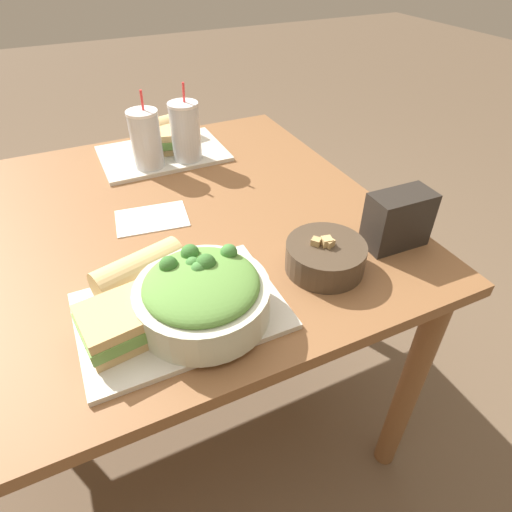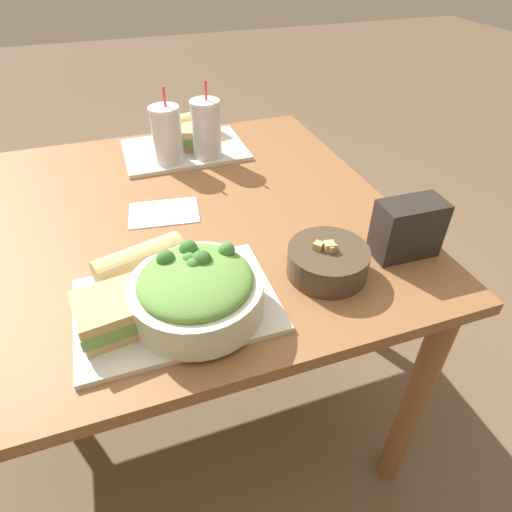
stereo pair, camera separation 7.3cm
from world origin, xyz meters
The scene contains 14 objects.
ground_plane centered at (0.00, 0.00, 0.00)m, with size 12.00×12.00×0.00m, color brown.
dining_table centered at (0.00, 0.00, 0.67)m, with size 1.26×1.07×0.77m.
tray_near centered at (0.03, -0.34, 0.77)m, with size 0.38×0.27×0.01m.
tray_far centered at (0.18, 0.35, 0.77)m, with size 0.38×0.27×0.01m.
salad_bowl centered at (0.06, -0.37, 0.83)m, with size 0.24×0.24×0.11m.
soup_bowl centered at (0.34, -0.34, 0.80)m, with size 0.17×0.17×0.08m.
sandwich_near centered at (-0.09, -0.36, 0.81)m, with size 0.14×0.13×0.06m.
baguette_near centered at (-0.02, -0.25, 0.82)m, with size 0.19×0.12×0.08m.
sandwich_far centered at (0.17, 0.38, 0.81)m, with size 0.16×0.15×0.06m.
baguette_far centered at (0.23, 0.44, 0.82)m, with size 0.18×0.12×0.08m.
drink_cup_dark centered at (0.12, 0.27, 0.86)m, with size 0.09×0.09×0.22m.
drink_cup_red centered at (0.24, 0.27, 0.86)m, with size 0.09×0.09×0.23m.
chip_bag centered at (0.54, -0.33, 0.83)m, with size 0.14×0.08×0.13m.
napkin_folded centered at (0.06, 0.01, 0.77)m, with size 0.19×0.14×0.00m.
Camera 1 is at (-0.09, -0.91, 1.36)m, focal length 30.00 mm.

